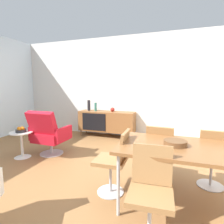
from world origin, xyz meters
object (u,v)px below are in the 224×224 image
(vase_ceramic_small, at_px, (89,105))
(dining_chair_front_left, at_px, (151,190))
(vase_cobalt, at_px, (112,110))
(lounge_chair_red, at_px, (48,133))
(dining_chair_back_right, at_px, (213,156))
(dining_chair_near_window, at_px, (115,159))
(dining_chair_back_left, at_px, (160,150))
(wooden_bowl_on_table, at_px, (175,143))
(side_table_round, at_px, (22,142))
(vase_sculptural_dark, at_px, (96,107))
(sideboard, at_px, (107,121))
(fruit_bowl, at_px, (21,130))
(dining_table, at_px, (189,150))

(vase_ceramic_small, distance_m, dining_chair_front_left, 3.87)
(vase_cobalt, xyz_separation_m, lounge_chair_red, (-0.79, -1.74, -0.31))
(dining_chair_back_right, bearing_deg, dining_chair_near_window, -155.76)
(vase_cobalt, distance_m, lounge_chair_red, 1.94)
(dining_chair_near_window, relative_size, dining_chair_back_left, 1.00)
(wooden_bowl_on_table, bearing_deg, vase_ceramic_small, 132.69)
(wooden_bowl_on_table, relative_size, dining_chair_back_right, 0.30)
(dining_chair_front_left, bearing_deg, side_table_round, 157.16)
(vase_sculptural_dark, height_order, wooden_bowl_on_table, vase_sculptural_dark)
(dining_chair_near_window, bearing_deg, wooden_bowl_on_table, -0.21)
(wooden_bowl_on_table, distance_m, lounge_chair_red, 2.63)
(dining_chair_back_right, bearing_deg, dining_chair_back_left, 179.99)
(dining_chair_near_window, bearing_deg, vase_sculptural_dark, 119.18)
(dining_chair_front_left, distance_m, lounge_chair_red, 2.67)
(dining_chair_back_left, height_order, side_table_round, dining_chair_back_left)
(side_table_round, bearing_deg, dining_chair_near_window, -14.87)
(dining_chair_near_window, bearing_deg, dining_chair_back_right, 24.24)
(vase_cobalt, xyz_separation_m, wooden_bowl_on_table, (1.67, -2.60, -0.01))
(side_table_round, bearing_deg, dining_chair_front_left, -22.84)
(dining_chair_back_right, relative_size, dining_chair_front_left, 1.00)
(sideboard, height_order, vase_cobalt, vase_cobalt)
(vase_ceramic_small, relative_size, dining_chair_near_window, 0.36)
(dining_chair_back_left, relative_size, dining_chair_back_right, 1.00)
(vase_sculptural_dark, relative_size, dining_chair_front_left, 0.28)
(dining_chair_back_right, xyz_separation_m, fruit_bowl, (-3.39, 0.02, 0.09))
(dining_chair_front_left, bearing_deg, dining_table, 57.66)
(dining_chair_back_left, distance_m, side_table_round, 2.70)
(dining_chair_back_left, bearing_deg, sideboard, 128.91)
(side_table_round, bearing_deg, fruit_bowl, 4.34)
(dining_chair_back_left, bearing_deg, dining_table, -57.63)
(vase_cobalt, xyz_separation_m, dining_chair_back_left, (1.47, -2.04, -0.31))
(sideboard, height_order, dining_chair_front_left, dining_chair_front_left)
(dining_table, height_order, fruit_bowl, dining_table)
(vase_sculptural_dark, distance_m, dining_chair_front_left, 3.75)
(dining_chair_near_window, xyz_separation_m, dining_chair_back_left, (0.53, 0.56, 0.00))
(sideboard, bearing_deg, lounge_chair_red, -109.67)
(dining_table, relative_size, lounge_chair_red, 1.69)
(vase_cobalt, distance_m, side_table_round, 2.41)
(vase_ceramic_small, xyz_separation_m, dining_chair_near_window, (1.66, -2.59, -0.40))
(dining_table, distance_m, fruit_bowl, 3.10)
(sideboard, height_order, dining_chair_near_window, dining_chair_near_window)
(sideboard, relative_size, dining_chair_back_right, 1.87)
(vase_sculptural_dark, bearing_deg, fruit_bowl, -109.33)
(dining_chair_back_right, distance_m, side_table_round, 3.40)
(vase_ceramic_small, relative_size, side_table_round, 0.59)
(dining_chair_near_window, distance_m, side_table_round, 2.24)
(vase_cobalt, relative_size, dining_table, 0.08)
(wooden_bowl_on_table, bearing_deg, dining_chair_back_left, 109.64)
(vase_ceramic_small, distance_m, dining_chair_back_left, 3.02)
(dining_chair_near_window, height_order, dining_chair_back_left, same)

